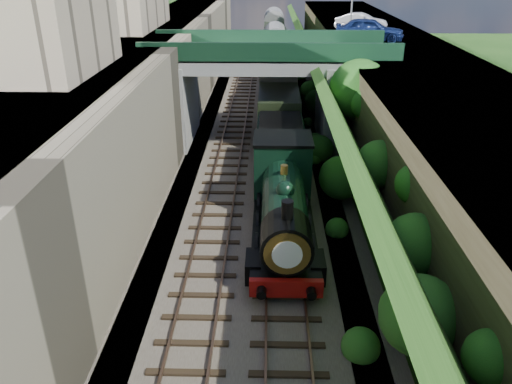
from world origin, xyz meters
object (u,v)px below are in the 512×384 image
car_silver (361,22)px  tender (280,151)px  tree (360,92)px  locomotive (283,204)px  car_blue (369,30)px  road_bridge (275,85)px

car_silver → tender: (-6.96, -16.69, -5.33)m
tree → tender: (-4.71, -2.04, -3.03)m
car_silver → locomotive: (-6.96, -24.05, -5.05)m
car_blue → tree: bearing=178.1°
road_bridge → locomotive: road_bridge is taller
tree → tender: bearing=-156.6°
tree → car_silver: bearing=81.3°
tree → car_blue: (1.84, 8.64, 2.44)m
tree → locomotive: 10.87m
car_blue → tender: 13.68m
car_silver → locomotive: 25.55m
road_bridge → tender: bearing=-87.6°
tree → car_blue: size_ratio=1.34×
tree → road_bridge: bearing=139.9°
car_silver → locomotive: car_silver is taller
car_silver → tender: size_ratio=0.70×
car_blue → car_silver: 6.03m
locomotive → car_blue: bearing=70.0°
road_bridge → car_silver: car_silver is taller
car_blue → tender: car_blue is taller
locomotive → tree: bearing=63.4°
tree → locomotive: size_ratio=0.65×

